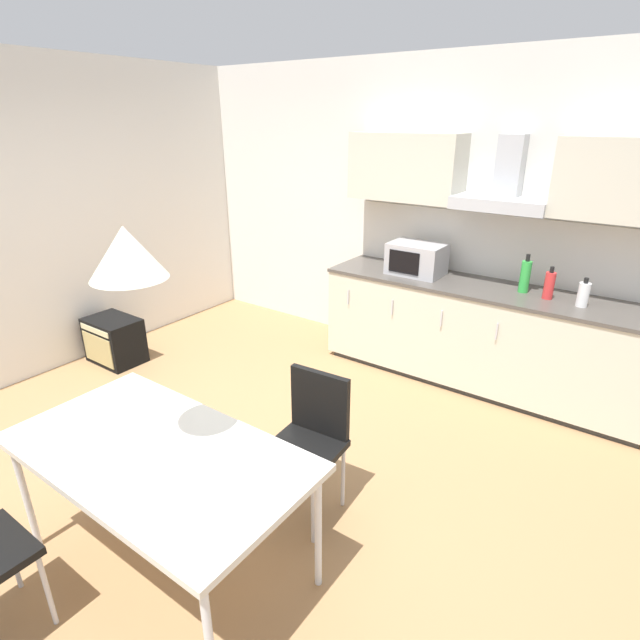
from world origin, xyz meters
TOP-DOWN VIEW (x-y plane):
  - ground_plane at (0.00, 0.00)m, footprint 7.23×7.29m
  - wall_back at (0.00, 2.48)m, footprint 5.78×0.10m
  - wall_left at (-2.46, 0.00)m, footprint 0.10×5.83m
  - kitchen_counter at (0.93, 2.11)m, footprint 2.78×0.67m
  - backsplash_tile at (0.93, 2.42)m, footprint 2.76×0.02m
  - upper_wall_cabinets at (0.93, 2.26)m, footprint 2.76×0.40m
  - microwave at (0.29, 2.11)m, footprint 0.48×0.35m
  - bottle_green at (1.22, 2.15)m, footprint 0.08×0.08m
  - bottle_white at (1.67, 2.06)m, footprint 0.08×0.08m
  - bottle_red at (1.42, 2.10)m, footprint 0.08×0.08m
  - dining_table at (0.31, -0.78)m, footprint 1.54×0.83m
  - chair_far_right at (0.65, 0.01)m, footprint 0.43×0.43m
  - guitar_amp at (-2.06, 0.48)m, footprint 0.52×0.37m
  - pendant_lamp at (0.31, -0.78)m, footprint 0.32×0.32m

SIDE VIEW (x-z plane):
  - ground_plane at x=0.00m, z-range -0.02..0.00m
  - guitar_amp at x=-2.06m, z-range 0.00..0.44m
  - kitchen_counter at x=0.93m, z-range 0.00..0.90m
  - chair_far_right at x=0.65m, z-range 0.10..0.97m
  - dining_table at x=0.31m, z-range 0.32..1.06m
  - bottle_white at x=1.67m, z-range 0.88..1.11m
  - bottle_red at x=1.42m, z-range 0.88..1.14m
  - bottle_green at x=1.22m, z-range 0.88..1.19m
  - microwave at x=0.29m, z-range 0.90..1.18m
  - backsplash_tile at x=0.93m, z-range 0.90..1.45m
  - wall_back at x=0.00m, z-range 0.00..2.74m
  - wall_left at x=-2.46m, z-range 0.00..2.74m
  - pendant_lamp at x=0.31m, z-range 1.60..1.82m
  - upper_wall_cabinets at x=0.93m, z-range 1.50..2.08m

